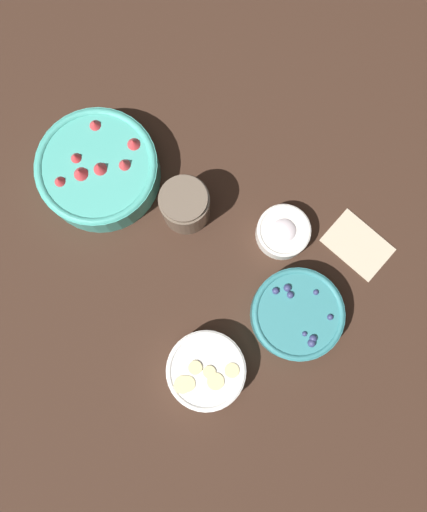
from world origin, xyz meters
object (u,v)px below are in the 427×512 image
(jar_chocolate, at_px, (185,206))
(bowl_bananas, at_px, (206,370))
(bowl_strawberries, at_px, (98,169))
(bowl_blueberries, at_px, (297,314))
(bowl_cream, at_px, (283,232))

(jar_chocolate, bearing_deg, bowl_bananas, 143.39)
(bowl_strawberries, height_order, jar_chocolate, jar_chocolate)
(bowl_blueberries, bearing_deg, bowl_cream, -36.23)
(bowl_blueberries, bearing_deg, bowl_strawberries, 9.61)
(bowl_blueberries, xyz_separation_m, jar_chocolate, (0.31, 0.01, 0.02))
(bowl_bananas, xyz_separation_m, jar_chocolate, (0.26, -0.19, 0.02))
(bowl_bananas, bearing_deg, bowl_cream, -73.62)
(bowl_blueberries, bearing_deg, jar_chocolate, 1.59)
(bowl_cream, bearing_deg, bowl_strawberries, 27.34)
(bowl_blueberries, relative_size, bowl_bananas, 1.18)
(bowl_strawberries, xyz_separation_m, bowl_blueberries, (-0.48, -0.08, -0.01))
(bowl_strawberries, distance_m, bowl_blueberries, 0.49)
(bowl_bananas, xyz_separation_m, bowl_cream, (0.09, -0.30, -0.01))
(jar_chocolate, bearing_deg, bowl_strawberries, 22.43)
(bowl_blueberries, xyz_separation_m, bowl_cream, (0.13, -0.10, -0.01))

